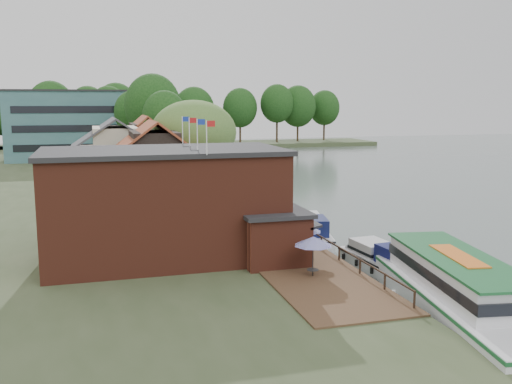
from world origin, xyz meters
TOP-DOWN VIEW (x-y plane):
  - ground at (0.00, 0.00)m, footprint 260.00×260.00m
  - land_bank at (-30.00, 35.00)m, footprint 50.00×140.00m
  - quay_deck at (-8.00, 10.00)m, footprint 6.00×50.00m
  - quay_rail at (-5.30, 10.50)m, footprint 0.20×49.00m
  - pub at (-14.00, -1.00)m, footprint 20.00×11.00m
  - hotel_block at (-22.00, 70.00)m, footprint 25.40×12.40m
  - cottage_a at (-15.00, 14.00)m, footprint 8.60×7.60m
  - cottage_b at (-18.00, 24.00)m, footprint 9.60×8.60m
  - cottage_c at (-14.00, 33.00)m, footprint 7.60×7.60m
  - willow at (-10.50, 19.00)m, footprint 8.60×8.60m
  - umbrella_0 at (-8.18, -7.64)m, footprint 2.27×2.27m
  - umbrella_1 at (-7.31, -4.12)m, footprint 2.08×2.08m
  - umbrella_2 at (-7.32, -0.86)m, footprint 2.09×2.09m
  - umbrella_3 at (-7.50, 2.77)m, footprint 2.14×2.14m
  - umbrella_4 at (-7.88, 4.73)m, footprint 2.45×2.45m
  - umbrella_5 at (-6.65, 7.41)m, footprint 2.18×2.18m
  - cruiser_0 at (-2.10, -4.98)m, footprint 3.68×9.23m
  - cruiser_1 at (-3.76, 4.30)m, footprint 5.23×10.19m
  - cruiser_2 at (-2.97, 15.83)m, footprint 6.61×11.26m
  - cruiser_3 at (-3.04, 25.44)m, footprint 5.94×10.67m
  - tour_boat at (-2.35, -13.80)m, footprint 6.77×15.91m
  - swan at (-3.81, -9.45)m, footprint 0.44×0.44m
  - bank_tree_0 at (-10.51, 41.81)m, footprint 6.22×6.22m
  - bank_tree_1 at (-11.41, 48.72)m, footprint 8.36×8.36m
  - bank_tree_2 at (-13.56, 58.95)m, footprint 6.28×6.28m
  - bank_tree_3 at (-16.91, 79.38)m, footprint 7.21×7.21m
  - bank_tree_4 at (-16.70, 84.21)m, footprint 8.17×8.17m
  - bank_tree_5 at (-16.88, 94.28)m, footprint 7.38×7.38m

SIDE VIEW (x-z plane):
  - ground at x=0.00m, z-range 0.00..0.00m
  - swan at x=-3.81m, z-range 0.00..0.44m
  - land_bank at x=-30.00m, z-range 0.00..1.00m
  - quay_deck at x=-8.00m, z-range 1.00..1.10m
  - cruiser_0 at x=-2.10m, z-range 0.00..2.15m
  - cruiser_1 at x=-3.76m, z-range 0.00..2.35m
  - cruiser_3 at x=-3.04m, z-range 0.00..2.47m
  - cruiser_2 at x=-2.97m, z-range 0.00..2.63m
  - quay_rail at x=-5.30m, z-range 1.00..2.00m
  - tour_boat at x=-2.35m, z-range 0.00..3.37m
  - umbrella_0 at x=-8.18m, z-range 1.10..3.48m
  - umbrella_1 at x=-7.31m, z-range 1.10..3.48m
  - umbrella_2 at x=-7.32m, z-range 1.10..3.48m
  - umbrella_3 at x=-7.50m, z-range 1.10..3.48m
  - umbrella_4 at x=-7.88m, z-range 1.10..3.48m
  - umbrella_5 at x=-6.65m, z-range 1.10..3.48m
  - pub at x=-14.00m, z-range 1.00..8.30m
  - cottage_a at x=-15.00m, z-range 1.00..9.50m
  - cottage_b at x=-18.00m, z-range 1.00..9.50m
  - cottage_c at x=-14.00m, z-range 1.00..9.50m
  - willow at x=-10.50m, z-range 1.00..11.43m
  - bank_tree_5 at x=-16.88m, z-range 1.00..11.97m
  - bank_tree_4 at x=-16.70m, z-range 1.00..12.64m
  - bank_tree_0 at x=-10.51m, z-range 1.00..12.78m
  - bank_tree_2 at x=-13.56m, z-range 1.00..13.07m
  - hotel_block at x=-22.00m, z-range 1.00..13.30m
  - bank_tree_3 at x=-16.91m, z-range 1.00..14.32m
  - bank_tree_1 at x=-11.41m, z-range 1.00..15.37m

